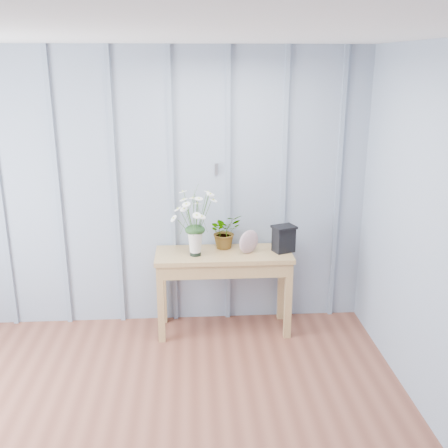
{
  "coord_description": "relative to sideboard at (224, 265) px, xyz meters",
  "views": [
    {
      "loc": [
        0.42,
        -2.32,
        2.36
      ],
      "look_at": [
        0.7,
        1.94,
        1.03
      ],
      "focal_mm": 42.0,
      "sensor_mm": 36.0,
      "label": 1
    }
  ],
  "objects": [
    {
      "name": "room_shell",
      "position": [
        -0.7,
        -1.08,
        1.35
      ],
      "size": [
        4.0,
        4.5,
        2.5
      ],
      "color": "#8D99AC",
      "rests_on": "ground"
    },
    {
      "name": "sideboard",
      "position": [
        0.0,
        0.0,
        0.0
      ],
      "size": [
        1.2,
        0.45,
        0.75
      ],
      "color": "#A5804C",
      "rests_on": "ground"
    },
    {
      "name": "daisy_vase",
      "position": [
        -0.25,
        -0.05,
        0.49
      ],
      "size": [
        0.42,
        0.32,
        0.6
      ],
      "color": "black",
      "rests_on": "sideboard"
    },
    {
      "name": "spider_plant",
      "position": [
        0.02,
        0.13,
        0.27
      ],
      "size": [
        0.36,
        0.34,
        0.31
      ],
      "primitive_type": "imported",
      "rotation": [
        0.0,
        0.0,
        0.44
      ],
      "color": "#1A3D1A",
      "rests_on": "sideboard"
    },
    {
      "name": "felt_disc_vessel",
      "position": [
        0.22,
        -0.03,
        0.22
      ],
      "size": [
        0.21,
        0.17,
        0.21
      ],
      "primitive_type": "ellipsoid",
      "rotation": [
        0.0,
        0.0,
        0.59
      ],
      "color": "#894B64",
      "rests_on": "sideboard"
    },
    {
      "name": "carved_box",
      "position": [
        0.53,
        -0.0,
        0.24
      ],
      "size": [
        0.23,
        0.21,
        0.24
      ],
      "color": "black",
      "rests_on": "sideboard"
    }
  ]
}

